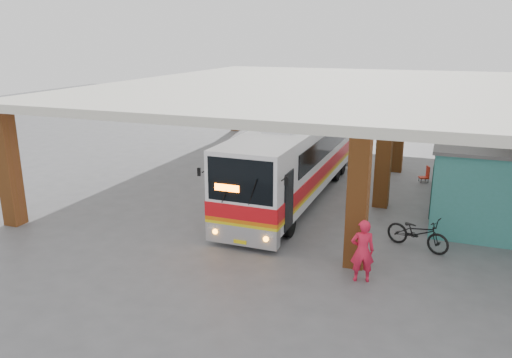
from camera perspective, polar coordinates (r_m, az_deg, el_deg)
The scene contains 8 objects.
ground at distance 19.16m, azimuth 3.88°, elevation -4.75°, with size 90.00×90.00×0.00m, color #515154.
brick_columns at distance 22.95m, azimuth 11.12°, elevation 4.11°, with size 20.10×21.60×4.35m.
canopy_roof at distance 24.23m, azimuth 9.86°, elevation 10.35°, with size 21.00×23.00×0.30m, color beige.
shop_building at distance 21.91m, azimuth 26.33°, elevation 0.53°, with size 5.20×8.20×3.11m.
coach_bus at distance 21.22m, azimuth 4.39°, elevation 2.19°, with size 2.58×12.01×3.49m.
motorcycle at distance 17.32m, azimuth 18.00°, elevation -5.85°, with size 0.74×2.13×1.12m, color black.
pedestrian at distance 14.57m, azimuth 12.07°, elevation -8.03°, with size 0.68×0.44×1.86m, color red.
red_chair at distance 25.36m, azimuth 18.84°, elevation 0.45°, with size 0.53×0.53×0.79m.
Camera 1 is at (5.19, -17.17, 6.75)m, focal length 35.00 mm.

